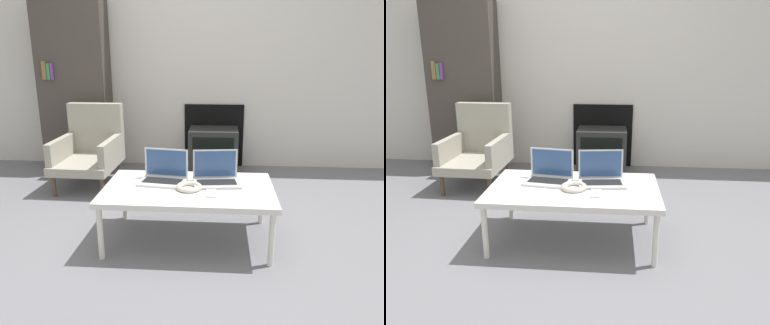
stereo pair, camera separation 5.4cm
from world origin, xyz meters
TOP-DOWN VIEW (x-y plane):
  - ground_plane at (0.00, 0.00)m, footprint 14.00×14.00m
  - wall_back at (0.00, 1.96)m, footprint 7.00×0.08m
  - table at (0.00, 0.16)m, footprint 1.11×0.67m
  - laptop_left at (-0.18, 0.26)m, footprint 0.33×0.25m
  - laptop_right at (0.18, 0.26)m, footprint 0.33×0.25m
  - headphones at (0.01, 0.12)m, footprint 0.17×0.17m
  - phone at (0.15, 0.05)m, footprint 0.06×0.14m
  - tv at (0.13, 1.71)m, footprint 0.51×0.40m
  - armchair at (-1.03, 1.24)m, footprint 0.55×0.69m
  - bookshelf at (-1.34, 1.76)m, footprint 0.71×0.32m

SIDE VIEW (x-z plane):
  - ground_plane at x=0.00m, z-range 0.00..0.00m
  - tv at x=0.13m, z-range 0.00..0.46m
  - table at x=0.00m, z-range 0.16..0.54m
  - armchair at x=-1.03m, z-range -0.02..0.74m
  - phone at x=0.15m, z-range 0.38..0.39m
  - headphones at x=0.01m, z-range 0.38..0.41m
  - laptop_left at x=-0.18m, z-range 0.32..0.54m
  - laptop_right at x=0.18m, z-range 0.32..0.54m
  - bookshelf at x=-1.34m, z-range 0.00..1.75m
  - wall_back at x=0.00m, z-range -0.01..2.59m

